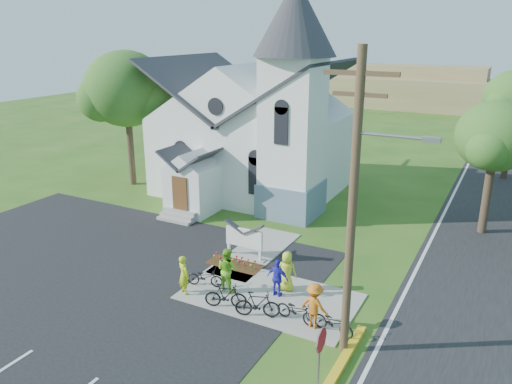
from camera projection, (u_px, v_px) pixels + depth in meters
The scene contains 21 objects.
ground at pixel (232, 294), 20.56m from camera, with size 120.00×120.00×0.00m, color #2B5518.
parking_lot at pixel (72, 276), 22.01m from camera, with size 20.00×16.00×0.02m, color black.
sidewalk at pixel (270, 296), 20.30m from camera, with size 7.00×4.00×0.05m, color gray.
church at pixel (257, 114), 31.86m from camera, with size 12.35×12.00×13.00m.
church_sign at pixel (244, 238), 23.46m from camera, with size 2.20×0.40×1.70m.
flower_bed at pixel (235, 265), 23.02m from camera, with size 2.60×1.10×0.07m, color #321C0D.
utility_pole at pixel (355, 200), 15.23m from camera, with size 3.45×0.28×10.00m.
stop_sign at pixel (320, 350), 14.05m from camera, with size 0.11×0.76×2.48m.
tree_lot_corner at pixel (126, 89), 33.16m from camera, with size 5.60×5.60×9.15m.
tree_road_near at pixel (496, 137), 25.22m from camera, with size 4.00×4.00×7.05m.
distant_hills at pixel (472, 95), 65.65m from camera, with size 61.00×10.00×5.60m.
cyclist_0 at pixel (184, 275), 20.27m from camera, with size 0.61×0.40×1.67m, color #B7D418.
bike_0 at pixel (205, 277), 20.98m from camera, with size 0.54×1.56×0.82m, color black.
cyclist_1 at pixel (227, 269), 20.50m from camera, with size 0.90×0.70×1.86m, color #6BBC23.
bike_1 at pixel (226, 296), 19.32m from camera, with size 0.47×1.67×1.00m, color black.
cyclist_2 at pixel (278, 278), 20.09m from camera, with size 0.93×0.39×1.58m, color #2D27C6.
bike_2 at pixel (297, 311), 18.41m from camera, with size 0.58×1.67×0.88m, color black.
cyclist_3 at pixel (315, 306), 17.96m from camera, with size 1.11×0.64×1.71m, color #C76516.
bike_3 at pixel (258, 304), 18.69m from camera, with size 0.49×1.72×1.04m, color black.
cyclist_4 at pixel (287, 271), 20.53m from camera, with size 0.83×0.54×1.70m, color #BFD628.
bike_4 at pixel (333, 322), 17.69m from camera, with size 0.57×1.63×0.86m, color black.
Camera 1 is at (9.46, -15.63, 10.37)m, focal length 35.00 mm.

